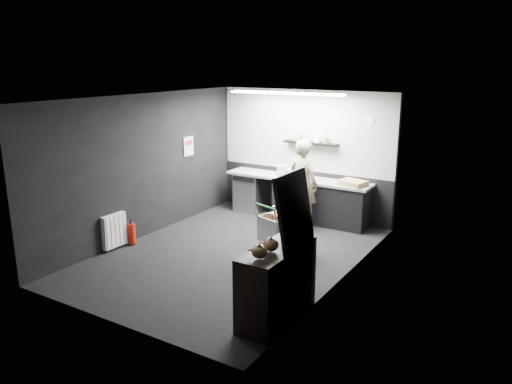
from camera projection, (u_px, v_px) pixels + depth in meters
The scene contains 22 objects.
floor at pixel (233, 254), 8.72m from camera, with size 5.50×5.50×0.00m, color black.
ceiling at pixel (231, 98), 8.03m from camera, with size 5.50×5.50×0.00m, color silver.
wall_back at pixel (305, 154), 10.64m from camera, with size 5.50×5.50×0.00m, color black.
wall_front at pixel (106, 223), 6.10m from camera, with size 5.50×5.50×0.00m, color black.
wall_left at pixel (144, 166), 9.38m from camera, with size 5.50×5.50×0.00m, color black.
wall_right at pixel (344, 196), 7.36m from camera, with size 5.50×5.50×0.00m, color black.
kitchen_wall_panel at pixel (305, 131), 10.49m from camera, with size 3.95×0.02×1.70m, color #B0B1AC.
dado_panel at pixel (303, 193), 10.84m from camera, with size 3.95×0.02×1.00m, color black.
floating_shelf at pixel (311, 143), 10.36m from camera, with size 1.20×0.22×0.04m, color black.
wall_clock at pixel (370, 120), 9.70m from camera, with size 0.20×0.20×0.03m, color white.
poster at pixel (188, 146), 10.39m from camera, with size 0.02×0.30×0.40m, color silver.
poster_red_band at pixel (189, 143), 10.37m from camera, with size 0.01×0.22×0.10m, color red.
radiator at pixel (114, 231), 8.87m from camera, with size 0.10×0.50×0.60m, color white.
ceiling_strip at pixel (285, 93), 9.56m from camera, with size 2.40×0.20×0.04m, color white.
prep_counter at pixel (302, 199), 10.52m from camera, with size 3.20×0.61×0.90m.
person at pixel (303, 184), 9.92m from camera, with size 0.66×0.43×1.81m, color beige.
shopping_cart at pixel (284, 228), 8.68m from camera, with size 0.75×1.02×0.95m.
sideboard at pixel (279, 273), 6.43m from camera, with size 0.56×1.31×1.97m.
fire_extinguisher at pixel (132, 233), 9.12m from camera, with size 0.14×0.14×0.47m.
cardboard_box at pixel (353, 183), 9.79m from camera, with size 0.50×0.38×0.10m, color tan.
pink_tub at pixel (282, 170), 10.63m from camera, with size 0.22×0.22×0.22m, color beige.
white_container at pixel (291, 173), 10.47m from camera, with size 0.19×0.15×0.17m, color white.
Camera 1 is at (4.60, -6.73, 3.28)m, focal length 35.00 mm.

